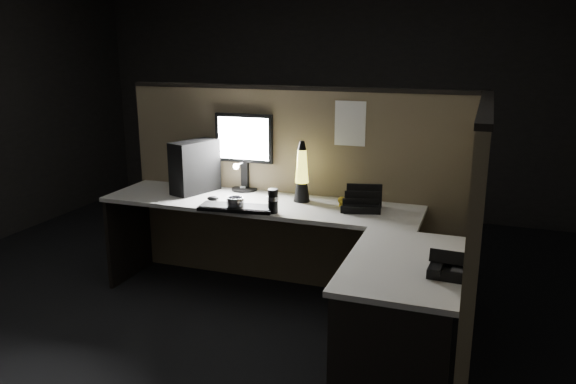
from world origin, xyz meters
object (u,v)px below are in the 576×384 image
(monitor, at_px, (244,144))
(lava_lamp, at_px, (302,176))
(pc_tower, at_px, (195,167))
(keyboard, at_px, (236,208))
(desk_phone, at_px, (451,265))

(monitor, bearing_deg, lava_lamp, -19.12)
(pc_tower, relative_size, keyboard, 0.77)
(monitor, distance_m, desk_phone, 2.03)
(pc_tower, xyz_separation_m, keyboard, (0.49, -0.33, -0.18))
(lava_lamp, height_order, desk_phone, lava_lamp)
(pc_tower, height_order, monitor, monitor)
(lava_lamp, bearing_deg, desk_phone, -42.58)
(monitor, distance_m, lava_lamp, 0.57)
(desk_phone, bearing_deg, pc_tower, 156.60)
(keyboard, height_order, lava_lamp, lava_lamp)
(keyboard, bearing_deg, desk_phone, -31.65)
(pc_tower, distance_m, desk_phone, 2.19)
(keyboard, xyz_separation_m, lava_lamp, (0.35, 0.35, 0.17))
(monitor, xyz_separation_m, keyboard, (0.17, -0.52, -0.34))
(lava_lamp, xyz_separation_m, desk_phone, (1.10, -1.01, -0.13))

